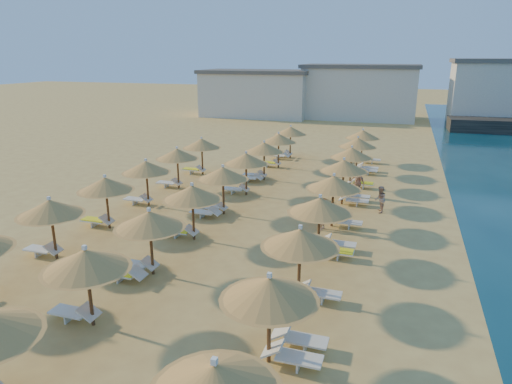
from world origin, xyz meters
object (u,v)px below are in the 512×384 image
(beachgoer_b, at_px, (380,200))
(beachgoer_c, at_px, (357,182))
(parasol_row_west, at_px, (209,183))
(beachgoer_a, at_px, (322,214))
(parasol_row_east, at_px, (327,194))

(beachgoer_b, bearing_deg, beachgoer_c, -153.99)
(parasol_row_west, bearing_deg, beachgoer_a, 12.73)
(parasol_row_east, height_order, beachgoer_a, parasol_row_east)
(parasol_row_west, distance_m, beachgoer_c, 10.24)
(beachgoer_a, distance_m, beachgoer_c, 6.44)
(beachgoer_c, xyz_separation_m, beachgoer_b, (1.55, -2.73, -0.14))
(parasol_row_west, xyz_separation_m, beachgoer_c, (6.69, 7.62, -1.40))
(beachgoer_c, bearing_deg, parasol_row_east, -60.27)
(parasol_row_east, relative_size, beachgoer_a, 22.37)
(beachgoer_b, bearing_deg, parasol_row_west, -62.87)
(beachgoer_a, bearing_deg, beachgoer_b, 157.01)
(parasol_row_west, xyz_separation_m, beachgoer_a, (5.62, 1.27, -1.47))
(parasol_row_west, relative_size, beachgoer_c, 20.79)
(parasol_row_west, bearing_deg, beachgoer_c, 48.70)
(beachgoer_a, distance_m, beachgoer_b, 4.47)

